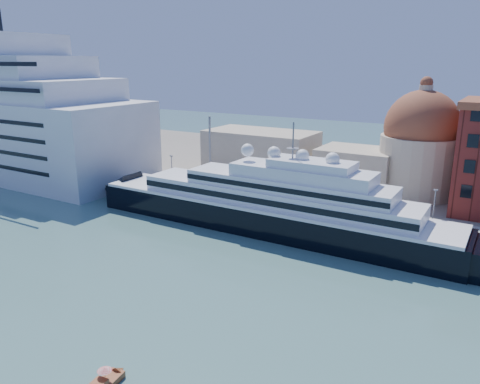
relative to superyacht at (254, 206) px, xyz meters
The scene contains 8 objects.
ground 23.56m from the superyacht, 83.52° to the right, with size 400.00×400.00×0.00m, color #3B6665.
quay 11.75m from the superyacht, 76.65° to the left, with size 180.00×10.00×2.50m, color gray.
land 52.18m from the superyacht, 87.12° to the left, with size 260.00×72.00×2.00m, color slate.
quay_fence 7.13m from the superyacht, 68.12° to the left, with size 180.00×0.10×1.20m, color slate.
superyacht is the anchor object (origin of this frame).
service_barge 49.97m from the superyacht, behind, with size 10.51×3.74×2.35m.
church 36.45m from the superyacht, 75.47° to the left, with size 66.00×18.00×25.50m.
lamp_posts 14.71m from the superyacht, 137.33° to the left, with size 120.80×2.40×18.00m.
Camera 1 is at (41.12, -55.71, 32.79)m, focal length 35.00 mm.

